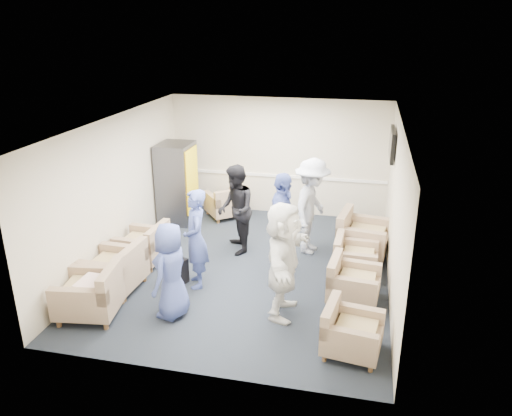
% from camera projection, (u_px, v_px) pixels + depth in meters
% --- Properties ---
extents(floor, '(6.00, 6.00, 0.00)m').
position_uv_depth(floor, '(248.00, 268.00, 9.18)').
color(floor, '#1B212B').
rests_on(floor, ground).
extents(ceiling, '(6.00, 6.00, 0.00)m').
position_uv_depth(ceiling, '(247.00, 123.00, 8.23)').
color(ceiling, white).
rests_on(ceiling, back_wall).
extents(back_wall, '(5.00, 0.02, 2.70)m').
position_uv_depth(back_wall, '(278.00, 157.00, 11.45)').
color(back_wall, beige).
rests_on(back_wall, floor).
extents(front_wall, '(5.00, 0.02, 2.70)m').
position_uv_depth(front_wall, '(190.00, 281.00, 5.97)').
color(front_wall, beige).
rests_on(front_wall, floor).
extents(left_wall, '(0.02, 6.00, 2.70)m').
position_uv_depth(left_wall, '(117.00, 190.00, 9.22)').
color(left_wall, beige).
rests_on(left_wall, floor).
extents(right_wall, '(0.02, 6.00, 2.70)m').
position_uv_depth(right_wall, '(395.00, 211.00, 8.20)').
color(right_wall, beige).
rests_on(right_wall, floor).
extents(chair_rail, '(4.98, 0.04, 0.06)m').
position_uv_depth(chair_rail, '(278.00, 176.00, 11.59)').
color(chair_rail, white).
rests_on(chair_rail, back_wall).
extents(tv, '(0.10, 1.00, 0.58)m').
position_uv_depth(tv, '(392.00, 144.00, 9.61)').
color(tv, black).
rests_on(tv, right_wall).
extents(armchair_left_near, '(1.01, 1.01, 0.71)m').
position_uv_depth(armchair_left_near, '(93.00, 295.00, 7.62)').
color(armchair_left_near, '#90765D').
rests_on(armchair_left_near, floor).
extents(armchair_left_mid, '(0.92, 0.92, 0.70)m').
position_uv_depth(armchair_left_mid, '(117.00, 270.00, 8.38)').
color(armchair_left_mid, '#90765D').
rests_on(armchair_left_mid, floor).
extents(armchair_left_far, '(0.87, 0.87, 0.65)m').
position_uv_depth(armchair_left_far, '(145.00, 246.00, 9.32)').
color(armchair_left_far, '#90765D').
rests_on(armchair_left_far, floor).
extents(armchair_right_near, '(0.85, 0.85, 0.60)m').
position_uv_depth(armchair_right_near, '(349.00, 333.00, 6.77)').
color(armchair_right_near, '#90765D').
rests_on(armchair_right_near, floor).
extents(armchair_right_midnear, '(0.86, 0.86, 0.63)m').
position_uv_depth(armchair_right_midnear, '(351.00, 284.00, 8.02)').
color(armchair_right_midnear, '#90765D').
rests_on(armchair_right_midnear, floor).
extents(armchair_right_midfar, '(0.78, 0.78, 0.60)m').
position_uv_depth(armchair_right_midfar, '(353.00, 259.00, 8.88)').
color(armchair_right_midfar, '#90765D').
rests_on(armchair_right_midfar, floor).
extents(armchair_right_far, '(1.05, 1.05, 0.73)m').
position_uv_depth(armchair_right_far, '(360.00, 237.00, 9.62)').
color(armchair_right_far, '#90765D').
rests_on(armchair_right_far, floor).
extents(armchair_corner, '(1.10, 1.10, 0.63)m').
position_uv_depth(armchair_corner, '(226.00, 204.00, 11.49)').
color(armchair_corner, '#90765D').
rests_on(armchair_corner, floor).
extents(vending_machine, '(0.73, 0.85, 1.79)m').
position_uv_depth(vending_machine, '(177.00, 183.00, 11.10)').
color(vending_machine, '#4B4C53').
rests_on(vending_machine, floor).
extents(backpack, '(0.37, 0.32, 0.53)m').
position_uv_depth(backpack, '(178.00, 268.00, 8.62)').
color(backpack, black).
rests_on(backpack, floor).
extents(pillow, '(0.36, 0.47, 0.13)m').
position_uv_depth(pillow, '(91.00, 284.00, 7.55)').
color(pillow, white).
rests_on(pillow, armchair_left_near).
extents(person_front_left, '(0.61, 0.82, 1.51)m').
position_uv_depth(person_front_left, '(171.00, 271.00, 7.48)').
color(person_front_left, '#41529D').
rests_on(person_front_left, floor).
extents(person_mid_left, '(0.63, 0.74, 1.72)m').
position_uv_depth(person_mid_left, '(196.00, 239.00, 8.33)').
color(person_mid_left, '#41529D').
rests_on(person_mid_left, floor).
extents(person_back_left, '(0.93, 1.03, 1.75)m').
position_uv_depth(person_back_left, '(236.00, 210.00, 9.58)').
color(person_back_left, black).
rests_on(person_back_left, floor).
extents(person_back_right, '(0.91, 1.32, 1.89)m').
position_uv_depth(person_back_right, '(312.00, 207.00, 9.54)').
color(person_back_right, silver).
rests_on(person_back_right, floor).
extents(person_mid_right, '(0.48, 1.11, 1.87)m').
position_uv_depth(person_mid_right, '(282.00, 224.00, 8.74)').
color(person_mid_right, '#41529D').
rests_on(person_mid_right, floor).
extents(person_front_right, '(0.58, 1.71, 1.84)m').
position_uv_depth(person_front_right, '(283.00, 260.00, 7.46)').
color(person_front_right, white).
rests_on(person_front_right, floor).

